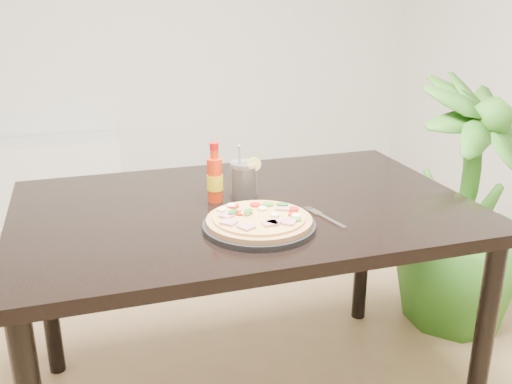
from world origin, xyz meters
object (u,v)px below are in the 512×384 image
object	(u,v)px
cola_cup	(244,180)
fork	(323,216)
pizza	(259,219)
houseplant	(465,206)
dining_table	(245,229)
plate	(259,226)
media_console	(5,183)
hot_sauce_bottle	(215,178)

from	to	relation	value
cola_cup	fork	distance (m)	0.30
pizza	houseplant	distance (m)	1.17
pizza	dining_table	bearing A→B (deg)	85.68
plate	pizza	bearing A→B (deg)	36.85
dining_table	cola_cup	distance (m)	0.15
media_console	dining_table	bearing A→B (deg)	-65.35
dining_table	hot_sauce_bottle	xyz separation A→B (m)	(-0.08, 0.05, 0.16)
pizza	hot_sauce_bottle	distance (m)	0.26
cola_cup	fork	size ratio (longest dim) A/B	0.94
hot_sauce_bottle	media_console	size ratio (longest dim) A/B	0.14
dining_table	fork	size ratio (longest dim) A/B	7.49
hot_sauce_bottle	cola_cup	size ratio (longest dim) A/B	1.07
pizza	cola_cup	world-z (taller)	cola_cup
cola_cup	dining_table	bearing A→B (deg)	-105.45
pizza	houseplant	size ratio (longest dim) A/B	0.28
fork	houseplant	distance (m)	0.98
dining_table	houseplant	world-z (taller)	houseplant
cola_cup	media_console	size ratio (longest dim) A/B	0.13
dining_table	plate	xyz separation A→B (m)	(-0.02, -0.20, 0.09)
dining_table	hot_sauce_bottle	size ratio (longest dim) A/B	7.38
dining_table	media_console	size ratio (longest dim) A/B	1.00
cola_cup	houseplant	bearing A→B (deg)	10.76
dining_table	media_console	bearing A→B (deg)	114.65
houseplant	plate	bearing A→B (deg)	-156.46
plate	media_console	distance (m)	2.50
hot_sauce_bottle	plate	bearing A→B (deg)	-75.44
dining_table	houseplant	bearing A→B (deg)	14.08
plate	fork	xyz separation A→B (m)	(0.20, 0.02, -0.01)
plate	hot_sauce_bottle	size ratio (longest dim) A/B	1.67
pizza	hot_sauce_bottle	world-z (taller)	hot_sauce_bottle
media_console	hot_sauce_bottle	bearing A→B (deg)	-66.69
cola_cup	media_console	xyz separation A→B (m)	(-0.96, 2.00, -0.55)
hot_sauce_bottle	houseplant	world-z (taller)	houseplant
plate	houseplant	world-z (taller)	houseplant
hot_sauce_bottle	media_console	xyz separation A→B (m)	(-0.87, 2.01, -0.58)
hot_sauce_bottle	media_console	distance (m)	2.26
dining_table	pizza	bearing A→B (deg)	-94.32
media_console	houseplant	bearing A→B (deg)	-42.28
dining_table	fork	distance (m)	0.27
houseplant	media_console	bearing A→B (deg)	137.72
dining_table	fork	world-z (taller)	fork
dining_table	houseplant	distance (m)	1.08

